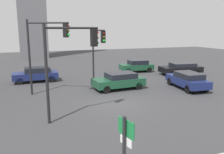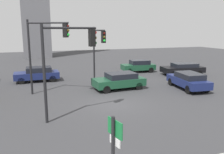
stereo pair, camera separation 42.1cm
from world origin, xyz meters
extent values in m
plane|color=#38383A|center=(0.00, 0.00, 0.00)|extent=(85.30, 85.30, 0.00)
cube|color=#197238|center=(-3.36, -9.18, 2.53)|extent=(0.19, 0.64, 0.46)
cube|color=white|center=(-3.36, -9.18, 2.15)|extent=(0.14, 0.46, 0.22)
cylinder|color=black|center=(-4.70, -1.87, 2.67)|extent=(0.16, 0.16, 5.33)
cylinder|color=black|center=(-3.18, -1.53, 5.13)|extent=(3.07, 0.79, 0.12)
cube|color=black|center=(-1.90, -1.25, 4.58)|extent=(0.38, 0.38, 1.00)
sphere|color=red|center=(-1.70, -1.21, 4.88)|extent=(0.20, 0.20, 0.20)
sphere|color=#594714|center=(-1.70, -1.21, 4.58)|extent=(0.20, 0.20, 0.20)
sphere|color=#14471E|center=(-1.70, -1.21, 4.28)|extent=(0.20, 0.20, 0.20)
cylinder|color=black|center=(-5.37, 4.55, 2.90)|extent=(0.16, 0.16, 5.79)
cylinder|color=black|center=(-3.98, 3.68, 5.53)|extent=(2.86, 1.83, 0.12)
cube|color=black|center=(-2.79, 2.95, 4.98)|extent=(0.44, 0.44, 1.00)
sphere|color=#4C0F0C|center=(-2.62, 2.84, 5.28)|extent=(0.20, 0.20, 0.20)
sphere|color=#594714|center=(-2.62, 2.84, 4.98)|extent=(0.20, 0.20, 0.20)
sphere|color=green|center=(-2.62, 2.84, 4.68)|extent=(0.20, 0.20, 0.20)
cylinder|color=black|center=(0.39, 6.97, 2.64)|extent=(0.16, 0.16, 5.29)
cylinder|color=black|center=(0.52, 5.69, 4.98)|extent=(0.38, 2.56, 0.12)
cube|color=black|center=(0.63, 4.66, 4.43)|extent=(0.35, 0.35, 1.00)
sphere|color=#4C0F0C|center=(0.65, 4.47, 4.73)|extent=(0.20, 0.20, 0.20)
sphere|color=#594714|center=(0.65, 4.47, 4.43)|extent=(0.20, 0.20, 0.20)
sphere|color=green|center=(0.65, 4.47, 4.13)|extent=(0.20, 0.20, 0.20)
cube|color=#19472D|center=(1.69, 3.76, 0.63)|extent=(4.45, 2.23, 0.64)
cube|color=black|center=(1.91, 3.77, 1.16)|extent=(2.53, 1.88, 0.50)
cylinder|color=black|center=(0.27, 2.87, 0.31)|extent=(0.65, 0.39, 0.63)
cylinder|color=black|center=(0.17, 4.49, 0.31)|extent=(0.65, 0.39, 0.63)
cylinder|color=black|center=(3.21, 3.03, 0.31)|extent=(0.65, 0.39, 0.63)
cylinder|color=black|center=(3.12, 4.66, 0.31)|extent=(0.65, 0.39, 0.63)
cube|color=navy|center=(-4.85, 9.27, 0.63)|extent=(4.23, 1.83, 0.62)
cube|color=black|center=(-4.64, 9.27, 1.16)|extent=(2.37, 1.60, 0.52)
cylinder|color=black|center=(-6.29, 8.54, 0.32)|extent=(0.64, 0.33, 0.63)
cylinder|color=black|center=(-6.29, 10.02, 0.32)|extent=(0.64, 0.33, 0.63)
cylinder|color=black|center=(-3.42, 8.52, 0.32)|extent=(0.64, 0.33, 0.63)
cylinder|color=black|center=(-3.41, 10.01, 0.32)|extent=(0.64, 0.33, 0.63)
cube|color=#19472D|center=(6.83, 10.69, 0.63)|extent=(4.02, 2.07, 0.62)
cube|color=black|center=(7.03, 10.68, 1.17)|extent=(2.29, 1.73, 0.55)
cylinder|color=black|center=(5.45, 10.06, 0.31)|extent=(0.65, 0.37, 0.63)
cylinder|color=black|center=(5.56, 11.52, 0.31)|extent=(0.65, 0.37, 0.63)
cylinder|color=black|center=(8.10, 9.86, 0.31)|extent=(0.65, 0.37, 0.63)
cylinder|color=black|center=(8.21, 11.32, 0.31)|extent=(0.65, 0.37, 0.63)
cube|color=black|center=(10.81, 7.43, 0.62)|extent=(4.85, 2.53, 0.62)
cube|color=black|center=(11.05, 7.41, 1.10)|extent=(2.79, 2.06, 0.44)
cylinder|color=black|center=(9.15, 6.79, 0.31)|extent=(0.65, 0.43, 0.62)
cylinder|color=black|center=(9.34, 8.43, 0.31)|extent=(0.65, 0.43, 0.62)
cylinder|color=black|center=(12.29, 6.43, 0.31)|extent=(0.65, 0.43, 0.62)
cylinder|color=black|center=(12.48, 8.07, 0.31)|extent=(0.65, 0.43, 0.62)
cube|color=navy|center=(7.37, 1.88, 0.66)|extent=(2.29, 4.52, 0.63)
cube|color=black|center=(7.35, 1.66, 1.18)|extent=(1.87, 2.59, 0.50)
cylinder|color=black|center=(6.76, 3.43, 0.34)|extent=(0.40, 0.71, 0.68)
cylinder|color=black|center=(8.28, 3.28, 0.34)|extent=(0.40, 0.71, 0.68)
cylinder|color=black|center=(6.46, 0.49, 0.34)|extent=(0.40, 0.71, 0.68)
cylinder|color=black|center=(7.98, 0.33, 0.34)|extent=(0.40, 0.71, 0.68)
camera|label=1|loc=(-5.72, -14.42, 5.06)|focal=37.56mm
camera|label=2|loc=(-5.33, -14.56, 5.06)|focal=37.56mm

